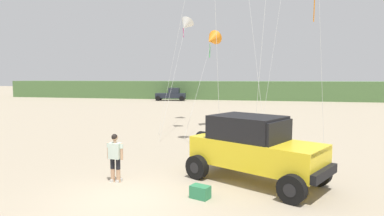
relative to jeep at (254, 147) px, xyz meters
name	(u,v)px	position (x,y,z in m)	size (l,w,h in m)	color
ground_plane	(128,199)	(-3.57, -2.44, -1.20)	(220.00, 220.00, 0.00)	tan
dune_ridge	(262,90)	(-0.34, 43.67, 0.28)	(90.00, 6.39, 2.97)	#4C703D
jeep	(254,147)	(0.00, 0.00, 0.00)	(4.99, 4.13, 2.26)	yellow
person_watching	(115,155)	(-4.61, -1.09, -0.26)	(0.62, 0.34, 1.67)	tan
cooler_box	(200,192)	(-1.49, -1.93, -1.01)	(0.56, 0.36, 0.38)	#2D7F51
distant_pickup	(172,95)	(-14.05, 37.97, -0.26)	(4.81, 2.92, 1.98)	#1E232D
kite_green_box	(186,25)	(-4.84, 9.87, 5.77)	(1.16, 4.55, 7.57)	white
kite_pink_ribbon	(212,39)	(-3.32, 11.28, 4.97)	(1.67, 5.20, 6.91)	orange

